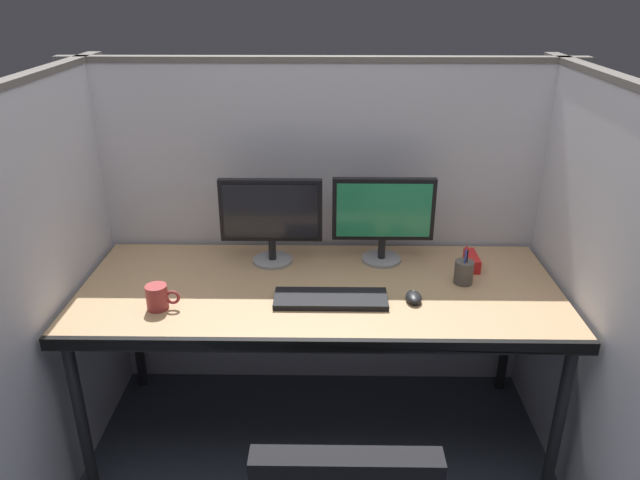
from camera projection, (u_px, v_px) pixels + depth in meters
cubicle_partition_rear at (321, 232)px, 2.78m from camera, size 2.21×0.06×1.57m
cubicle_partition_left at (60, 285)px, 2.29m from camera, size 0.06×1.41×1.57m
cubicle_partition_right at (582, 289)px, 2.26m from camera, size 0.06×1.41×1.57m
desk at (320, 299)px, 2.40m from camera, size 1.90×0.80×0.74m
monitor_left at (271, 216)px, 2.51m from camera, size 0.43×0.17×0.37m
monitor_right at (383, 214)px, 2.52m from camera, size 0.43×0.17×0.37m
keyboard_main at (331, 299)px, 2.27m from camera, size 0.43×0.15×0.02m
computer_mouse at (414, 297)px, 2.27m from camera, size 0.06×0.10×0.04m
pen_cup at (464, 272)px, 2.40m from camera, size 0.08×0.08×0.16m
coffee_mug at (158, 297)px, 2.21m from camera, size 0.13×0.08×0.09m
red_stapler at (472, 261)px, 2.54m from camera, size 0.04×0.15×0.06m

